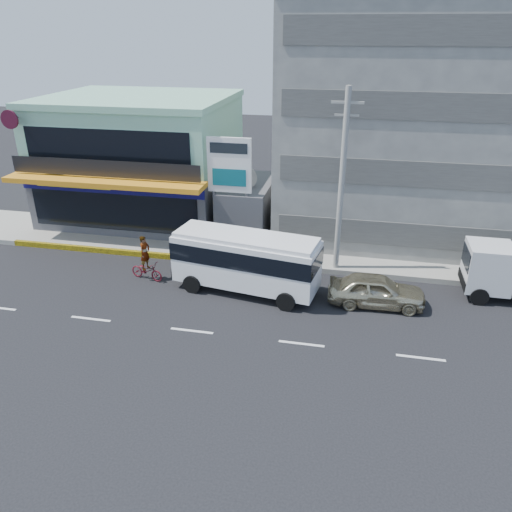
{
  "coord_description": "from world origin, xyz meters",
  "views": [
    {
      "loc": [
        6.74,
        -18.12,
        12.57
      ],
      "look_at": [
        2.17,
        3.87,
        2.2
      ],
      "focal_mm": 35.0,
      "sensor_mm": 36.0,
      "label": 1
    }
  ],
  "objects_px": {
    "shop_building": "(143,161)",
    "motorcycle_rider": "(146,265)",
    "concrete_building": "(414,124)",
    "billboard": "(229,172)",
    "utility_pole_near": "(342,183)",
    "sedan": "(376,290)",
    "satellite_dish": "(245,186)",
    "minibus": "(246,258)"
  },
  "relations": [
    {
      "from": "satellite_dish",
      "to": "motorcycle_rider",
      "type": "bearing_deg",
      "value": -121.19
    },
    {
      "from": "satellite_dish",
      "to": "minibus",
      "type": "distance_m",
      "value": 7.16
    },
    {
      "from": "billboard",
      "to": "sedan",
      "type": "height_order",
      "value": "billboard"
    },
    {
      "from": "concrete_building",
      "to": "satellite_dish",
      "type": "xyz_separation_m",
      "value": [
        -10.0,
        -4.0,
        -3.42
      ]
    },
    {
      "from": "utility_pole_near",
      "to": "sedan",
      "type": "xyz_separation_m",
      "value": [
        2.16,
        -3.29,
        -4.35
      ]
    },
    {
      "from": "satellite_dish",
      "to": "minibus",
      "type": "height_order",
      "value": "satellite_dish"
    },
    {
      "from": "concrete_building",
      "to": "motorcycle_rider",
      "type": "distance_m",
      "value": 18.62
    },
    {
      "from": "minibus",
      "to": "motorcycle_rider",
      "type": "bearing_deg",
      "value": 178.33
    },
    {
      "from": "shop_building",
      "to": "satellite_dish",
      "type": "relative_size",
      "value": 8.27
    },
    {
      "from": "billboard",
      "to": "sedan",
      "type": "relative_size",
      "value": 1.47
    },
    {
      "from": "concrete_building",
      "to": "utility_pole_near",
      "type": "xyz_separation_m",
      "value": [
        -4.0,
        -7.6,
        -1.85
      ]
    },
    {
      "from": "satellite_dish",
      "to": "minibus",
      "type": "relative_size",
      "value": 0.19
    },
    {
      "from": "motorcycle_rider",
      "to": "utility_pole_near",
      "type": "bearing_deg",
      "value": 16.74
    },
    {
      "from": "shop_building",
      "to": "motorcycle_rider",
      "type": "relative_size",
      "value": 4.91
    },
    {
      "from": "concrete_building",
      "to": "shop_building",
      "type": "bearing_deg",
      "value": -176.65
    },
    {
      "from": "utility_pole_near",
      "to": "motorcycle_rider",
      "type": "height_order",
      "value": "utility_pole_near"
    },
    {
      "from": "sedan",
      "to": "billboard",
      "type": "bearing_deg",
      "value": 57.55
    },
    {
      "from": "concrete_building",
      "to": "satellite_dish",
      "type": "bearing_deg",
      "value": -158.2
    },
    {
      "from": "billboard",
      "to": "motorcycle_rider",
      "type": "bearing_deg",
      "value": -126.06
    },
    {
      "from": "satellite_dish",
      "to": "billboard",
      "type": "xyz_separation_m",
      "value": [
        -0.5,
        -1.8,
        1.35
      ]
    },
    {
      "from": "satellite_dish",
      "to": "motorcycle_rider",
      "type": "relative_size",
      "value": 0.59
    },
    {
      "from": "satellite_dish",
      "to": "billboard",
      "type": "relative_size",
      "value": 0.22
    },
    {
      "from": "satellite_dish",
      "to": "sedan",
      "type": "bearing_deg",
      "value": -40.17
    },
    {
      "from": "satellite_dish",
      "to": "billboard",
      "type": "bearing_deg",
      "value": -105.52
    },
    {
      "from": "utility_pole_near",
      "to": "sedan",
      "type": "height_order",
      "value": "utility_pole_near"
    },
    {
      "from": "shop_building",
      "to": "billboard",
      "type": "distance_m",
      "value": 8.92
    },
    {
      "from": "satellite_dish",
      "to": "sedan",
      "type": "height_order",
      "value": "satellite_dish"
    },
    {
      "from": "shop_building",
      "to": "motorcycle_rider",
      "type": "bearing_deg",
      "value": -67.28
    },
    {
      "from": "shop_building",
      "to": "satellite_dish",
      "type": "distance_m",
      "value": 8.54
    },
    {
      "from": "billboard",
      "to": "minibus",
      "type": "height_order",
      "value": "billboard"
    },
    {
      "from": "shop_building",
      "to": "minibus",
      "type": "bearing_deg",
      "value": -45.42
    },
    {
      "from": "satellite_dish",
      "to": "concrete_building",
      "type": "bearing_deg",
      "value": 21.8
    },
    {
      "from": "shop_building",
      "to": "sedan",
      "type": "xyz_separation_m",
      "value": [
        16.16,
        -9.84,
        -3.2
      ]
    },
    {
      "from": "shop_building",
      "to": "motorcycle_rider",
      "type": "xyz_separation_m",
      "value": [
        4.0,
        -9.55,
        -3.16
      ]
    },
    {
      "from": "sedan",
      "to": "shop_building",
      "type": "bearing_deg",
      "value": 56.67
    },
    {
      "from": "concrete_building",
      "to": "billboard",
      "type": "xyz_separation_m",
      "value": [
        -10.5,
        -5.8,
        -2.07
      ]
    },
    {
      "from": "motorcycle_rider",
      "to": "minibus",
      "type": "bearing_deg",
      "value": -1.67
    },
    {
      "from": "sedan",
      "to": "motorcycle_rider",
      "type": "bearing_deg",
      "value": 86.65
    },
    {
      "from": "minibus",
      "to": "sedan",
      "type": "distance_m",
      "value": 6.68
    },
    {
      "from": "minibus",
      "to": "motorcycle_rider",
      "type": "height_order",
      "value": "minibus"
    },
    {
      "from": "concrete_building",
      "to": "motorcycle_rider",
      "type": "xyz_separation_m",
      "value": [
        -14.0,
        -10.61,
        -6.17
      ]
    },
    {
      "from": "billboard",
      "to": "minibus",
      "type": "distance_m",
      "value": 6.2
    }
  ]
}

